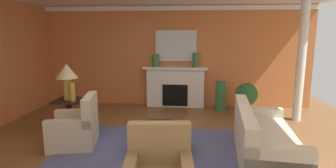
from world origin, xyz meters
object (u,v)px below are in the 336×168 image
Objects in this scene: sofa at (263,141)px; table_lamp at (67,75)px; mantel_mirror at (176,46)px; potted_plant at (246,97)px; armchair_near_window at (76,130)px; coffee_table at (160,134)px; vase_on_side_table at (72,92)px; vase_tall_corner at (221,96)px; vase_mantel_left at (156,61)px; side_table at (70,113)px; vase_mantel_right at (195,60)px; fireplace at (175,88)px.

table_lamp reaches higher than sofa.
mantel_mirror is 1.37× the size of potted_plant.
coffee_table is (1.59, -0.12, 0.03)m from armchair_near_window.
mantel_mirror is 2.35m from potted_plant.
potted_plant is (1.84, -0.82, -1.22)m from mantel_mirror.
armchair_near_window is at bearing -63.04° from vase_on_side_table.
vase_tall_corner is 2.02m from vase_mantel_left.
mantel_mirror is 1.63× the size of side_table.
vase_mantel_right reaches higher than vase_mantel_left.
side_table is at bearing -132.25° from fireplace.
sofa is 6.28× the size of vase_mantel_left.
table_lamp is 0.39m from vase_on_side_table.
vase_mantel_right is at bearing 40.36° from table_lamp.
side_table is 0.52m from vase_on_side_table.
mantel_mirror reaches higher than vase_mantel_right.
vase_on_side_table is (-0.29, 0.57, 0.58)m from armchair_near_window.
mantel_mirror is 2.90× the size of vase_mantel_right.
side_table is at bearing 158.21° from coffee_table.
fireplace is at bearing 47.75° from side_table.
vase_mantel_right reaches higher than fireplace.
sofa is 2.16× the size of coffee_table.
fireplace is at bearing 166.43° from vase_tall_corner.
sofa reaches higher than side_table.
vase_on_side_table is 0.45× the size of potted_plant.
table_lamp reaches higher than coffee_table.
armchair_near_window is 0.82m from side_table.
fireplace is 2.57× the size of side_table.
vase_mantel_left is at bearing 55.77° from table_lamp.
vase_mantel_right is at bearing 0.00° from vase_mantel_left.
fireplace is 1.58× the size of mantel_mirror.
fireplace is 5.23× the size of vase_mantel_left.
vase_mantel_right is at bearing 79.15° from coffee_table.
side_table is 0.93× the size of table_lamp.
armchair_near_window is 1.59m from coffee_table.
mantel_mirror is at bearing 49.23° from table_lamp.
fireplace reaches higher than side_table.
side_table is (-2.06, -2.27, -0.14)m from fireplace.
armchair_near_window is at bearing -57.46° from table_lamp.
vase_tall_corner is at bearing 33.54° from vase_on_side_table.
coffee_table is 2.08m from vase_on_side_table.
table_lamp is at bearing -90.00° from side_table.
fireplace is at bearing 174.88° from vase_mantel_right.
vase_tall_corner is at bearing 30.81° from table_lamp.
table_lamp reaches higher than fireplace.
side_table is at bearing 166.76° from sofa.
vase_mantel_right is at bearing -17.18° from mantel_mirror.
fireplace is at bearing 118.29° from sofa.
vase_mantel_right is (2.61, 2.22, 0.11)m from table_lamp.
mantel_mirror reaches higher than fireplace.
potted_plant is (1.84, -0.70, -0.05)m from fireplace.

